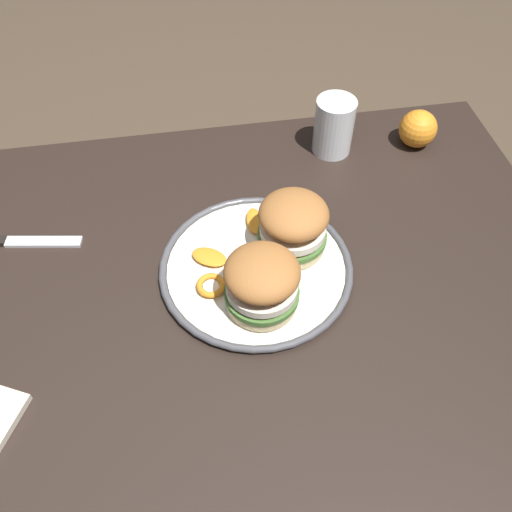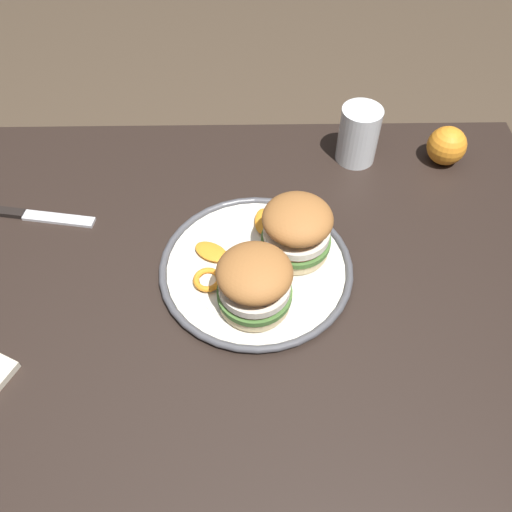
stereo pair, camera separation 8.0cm
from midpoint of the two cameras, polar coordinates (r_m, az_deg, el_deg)
The scene contains 11 objects.
ground_plane at distance 1.51m, azimuth -0.54°, elevation -19.53°, with size 8.00×8.00×0.00m, color #4C3D2D.
dining_table at distance 0.95m, azimuth -0.81°, elevation -7.00°, with size 1.18×0.84×0.72m.
dinner_plate at distance 0.87m, azimuth 2.63°, elevation -1.42°, with size 0.32×0.32×0.02m.
sandwich_half_left at distance 0.85m, azimuth 7.09°, elevation 2.76°, with size 0.16×0.16×0.10m.
sandwich_half_right at distance 0.78m, azimuth 2.78°, elevation -3.01°, with size 0.16×0.16×0.10m.
orange_peel_curled at distance 0.84m, azimuth -2.49°, elevation -2.72°, with size 0.06×0.06×0.01m.
orange_peel_strip_long at distance 0.92m, azimuth 3.22°, elevation 3.63°, with size 0.03×0.06×0.01m.
orange_peel_strip_short at distance 0.88m, azimuth -2.21°, elevation 0.32°, with size 0.07×0.06×0.01m.
drinking_glass at distance 1.07m, azimuth 13.04°, elevation 12.13°, with size 0.08×0.08×0.11m.
whole_orange at distance 1.12m, azimuth 21.75°, elevation 10.82°, with size 0.07×0.07×0.07m, color orange.
table_knife at distance 1.03m, azimuth -21.36°, elevation 3.98°, with size 0.22×0.06×0.01m.
Camera 2 is at (-0.05, 0.51, 1.42)m, focal length 37.34 mm.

